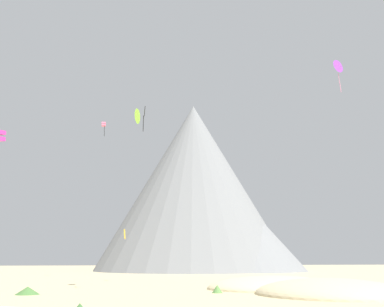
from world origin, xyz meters
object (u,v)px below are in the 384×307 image
Objects in this scene: rock_massif at (201,194)px; kite_rainbow_high at (104,124)px; bush_near_left at (217,289)px; kite_black_mid at (144,113)px; kite_gold_low at (125,234)px; bush_scatter_east at (28,291)px; kite_lime_mid at (137,116)px; kite_violet_high at (338,67)px.

rock_massif reaches higher than kite_rainbow_high.
bush_near_left is 89.28m from rock_massif.
kite_gold_low is at bearing 49.16° from kite_black_mid.
rock_massif is 53.83m from kite_rainbow_high.
bush_scatter_east is at bearing -97.75° from kite_rainbow_high.
kite_black_mid is 1.09× the size of kite_rainbow_high.
rock_massif is 81.26m from kite_lime_mid.
kite_violet_high is at bearing 31.49° from bush_near_left.
rock_massif reaches higher than bush_scatter_east.
bush_near_left is 0.72× the size of kite_gold_low.
rock_massif is at bearing -106.34° from kite_violet_high.
bush_scatter_east is 55.35m from kite_violet_high.
kite_black_mid is 39.38m from kite_rainbow_high.
kite_black_mid is 28.20m from kite_gold_low.
kite_gold_low reaches higher than bush_near_left.
kite_violet_high reaches higher than kite_black_mid.
bush_near_left reaches higher than bush_scatter_east.
kite_rainbow_high is (-27.63, -45.60, 7.41)m from rock_massif.
kite_violet_high reaches higher than kite_lime_mid.
rock_massif is 73.05m from kite_violet_high.
bush_scatter_east is at bearing 177.28° from bush_near_left.
kite_violet_high is (9.14, -71.59, 11.27)m from rock_massif.
kite_rainbow_high is (-5.12, 32.48, 7.71)m from kite_lime_mid.
kite_black_mid reaches higher than bush_scatter_east.
kite_black_mid is 35.55m from kite_violet_high.
kite_lime_mid is 0.71× the size of kite_rainbow_high.
kite_lime_mid is 0.37× the size of kite_violet_high.
bush_scatter_east is 0.89× the size of kite_rainbow_high.
kite_gold_low is at bearing -70.17° from kite_rainbow_high.
kite_lime_mid is 5.61m from kite_black_mid.
kite_rainbow_high is at bearing -121.22° from rock_massif.
kite_gold_low is 0.57× the size of kite_rainbow_high.
kite_lime_mid is at bearing 53.46° from kite_black_mid.
kite_lime_mid is (-8.84, 7.49, 21.20)m from bush_near_left.
rock_massif is (33.49, 84.63, 21.53)m from bush_scatter_east.
kite_rainbow_high is at bearing -58.87° from kite_violet_high.
bush_scatter_east is 2.17× the size of bush_near_left.
bush_scatter_east is 24.79m from kite_lime_mid.
bush_near_left is 29.55m from kite_gold_low.
kite_lime_mid is at bearing -80.26° from kite_rainbow_high.
kite_lime_mid is (10.98, 6.55, 21.24)m from bush_scatter_east.
kite_gold_low is at bearing -111.62° from rock_massif.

